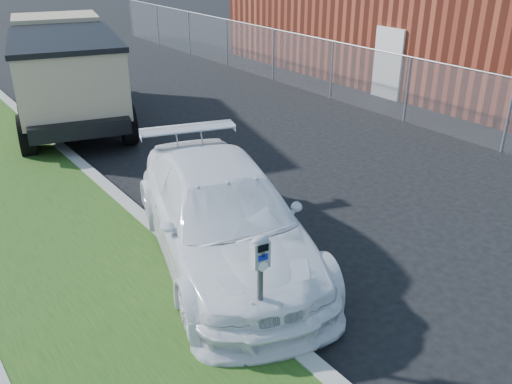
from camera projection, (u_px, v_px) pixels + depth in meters
ground at (357, 244)px, 9.21m from camera, size 120.00×120.00×0.00m
chainlink_fence at (333, 59)px, 16.98m from camera, size 0.06×30.06×30.00m
brick_building at (431, 12)px, 20.55m from camera, size 9.20×14.20×4.17m
parking_meter at (260, 268)px, 6.28m from camera, size 0.23×0.17×1.55m
white_wagon at (222, 215)px, 8.54m from camera, size 3.64×5.70×1.54m
dump_truck at (65, 67)px, 14.92m from camera, size 4.08×7.07×2.62m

